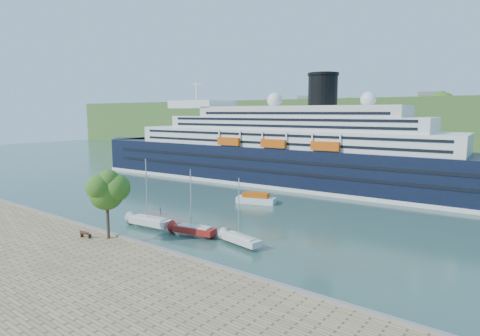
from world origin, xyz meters
The scene contains 11 objects.
ground centered at (0.00, 0.00, 0.00)m, with size 400.00×400.00×0.00m, color #2C4F47.
far_hillside centered at (0.00, 145.00, 12.00)m, with size 400.00×50.00×24.00m, color #375B24.
quay_coping centered at (0.00, -0.20, 1.15)m, with size 220.00×0.50×0.30m, color slate.
cruise_ship centered at (-8.99, 55.05, 13.91)m, with size 123.87×18.04×27.82m, color black, non-canonical shape.
park_bench centered at (-2.94, -3.27, 1.55)m, with size 1.71×0.70×1.09m, color #432213, non-canonical shape.
promenade_tree centered at (-0.16, -1.50, 6.30)m, with size 6.40×6.40×10.60m, color #2D5C18, non-canonical shape.
floating_pontoon centered at (0.51, 12.24, 0.22)m, with size 19.93×2.44×0.44m, color slate, non-canonical shape.
sailboat_white_near centered at (-2.09, 7.55, 5.33)m, with size 8.26×2.29×10.66m, color silver, non-canonical shape.
sailboat_red centered at (6.57, 8.69, 4.83)m, with size 7.48×2.08×9.67m, color maroon, non-canonical shape.
sailboat_white_far centered at (14.83, 9.47, 4.55)m, with size 7.05×1.96×9.11m, color silver, non-canonical shape.
tender_launch centered at (1.19, 32.37, 1.10)m, with size 7.96×2.72×2.20m, color #C74D0B, non-canonical shape.
Camera 1 is at (47.35, -33.31, 18.53)m, focal length 30.00 mm.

